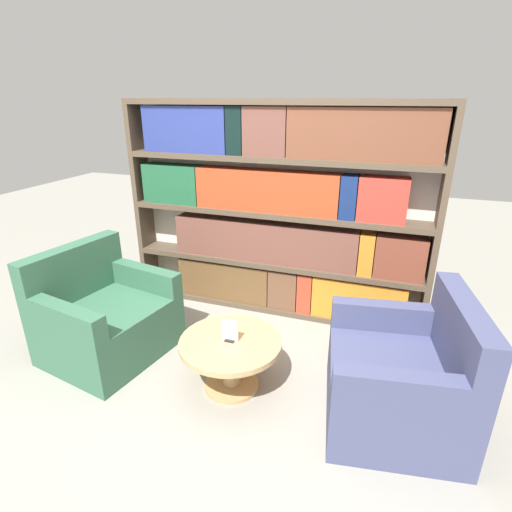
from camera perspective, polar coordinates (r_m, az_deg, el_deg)
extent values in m
plane|color=gray|center=(3.04, -5.29, -18.62)|extent=(14.00, 14.00, 0.00)
cube|color=silver|center=(3.79, 3.13, 6.64)|extent=(2.82, 0.05, 1.96)
cube|color=brown|center=(4.27, -15.65, 7.60)|extent=(0.05, 0.30, 1.96)
cube|color=brown|center=(3.56, 24.50, 3.64)|extent=(0.05, 0.30, 1.96)
cube|color=brown|center=(4.04, 2.36, -6.96)|extent=(2.72, 0.30, 0.05)
cube|color=brown|center=(3.84, 2.46, -0.88)|extent=(2.72, 0.30, 0.05)
cube|color=brown|center=(3.68, 2.58, 6.17)|extent=(2.72, 0.30, 0.05)
cube|color=brown|center=(3.58, 2.72, 13.73)|extent=(2.72, 0.30, 0.05)
cube|color=brown|center=(3.54, 2.86, 21.17)|extent=(2.72, 0.30, 0.05)
cube|color=brown|center=(4.08, -4.40, -3.28)|extent=(0.95, 0.20, 0.39)
cube|color=brown|center=(3.89, 4.05, -4.56)|extent=(0.28, 0.20, 0.39)
cube|color=#BD3E27|center=(3.85, 7.14, -5.00)|extent=(0.14, 0.20, 0.39)
cube|color=orange|center=(3.79, 14.41, -5.98)|extent=(0.83, 0.20, 0.39)
cube|color=brown|center=(3.77, 1.10, 2.10)|extent=(1.75, 0.20, 0.37)
cube|color=orange|center=(3.61, 15.55, 0.36)|extent=(0.12, 0.20, 0.37)
cube|color=brown|center=(3.60, 19.90, -0.18)|extent=(0.41, 0.20, 0.37)
cube|color=#1F5836|center=(4.01, -11.69, 10.10)|extent=(0.57, 0.20, 0.37)
cube|color=#B03E1F|center=(3.62, 1.54, 9.33)|extent=(1.31, 0.20, 0.37)
cube|color=navy|center=(3.48, 13.18, 8.23)|extent=(0.14, 0.20, 0.37)
cube|color=red|center=(3.46, 17.67, 7.72)|extent=(0.39, 0.20, 0.37)
cube|color=navy|center=(3.85, -9.78, 17.42)|extent=(0.81, 0.20, 0.40)
cube|color=black|center=(3.64, -2.71, 17.46)|extent=(0.14, 0.20, 0.40)
cube|color=brown|center=(3.55, 1.54, 17.36)|extent=(0.38, 0.20, 0.40)
cube|color=brown|center=(3.39, 15.09, 16.46)|extent=(1.21, 0.20, 0.40)
cube|color=#336047|center=(3.50, -20.12, -9.73)|extent=(0.96, 1.03, 0.43)
cube|color=#336047|center=(3.56, -24.63, -2.05)|extent=(0.29, 0.91, 0.44)
cube|color=#336047|center=(3.10, -25.38, -8.17)|extent=(0.69, 0.24, 0.20)
cube|color=#336047|center=(3.54, -15.34, -3.04)|extent=(0.69, 0.24, 0.20)
cube|color=#42476B|center=(2.85, 18.93, -17.56)|extent=(0.95, 1.02, 0.43)
cube|color=#42476B|center=(2.69, 27.27, -10.23)|extent=(0.28, 0.91, 0.44)
cube|color=#42476B|center=(2.99, 17.32, -8.13)|extent=(0.69, 0.23, 0.20)
cube|color=#42476B|center=(2.35, 19.44, -17.57)|extent=(0.69, 0.23, 0.20)
cylinder|color=tan|center=(2.97, -3.57, -15.41)|extent=(0.13, 0.13, 0.35)
cylinder|color=tan|center=(3.07, -3.49, -17.81)|extent=(0.40, 0.40, 0.03)
cylinder|color=tan|center=(2.85, -3.66, -12.27)|extent=(0.72, 0.72, 0.04)
cube|color=black|center=(2.84, -3.67, -11.85)|extent=(0.07, 0.06, 0.01)
cube|color=silver|center=(2.80, -3.71, -10.57)|extent=(0.12, 0.01, 0.16)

